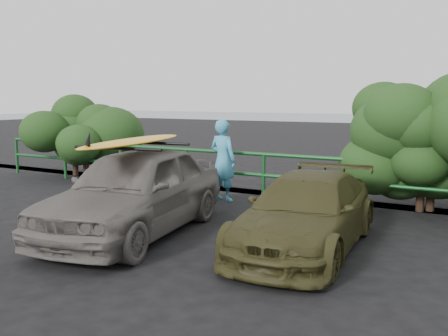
# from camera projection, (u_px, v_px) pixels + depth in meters

# --- Properties ---
(ground) EXTENTS (80.00, 80.00, 0.00)m
(ground) POSITION_uv_depth(u_px,v_px,m) (43.00, 256.00, 6.93)
(ground) COLOR black
(guardrail) EXTENTS (14.00, 0.08, 1.04)m
(guardrail) POSITION_uv_depth(u_px,v_px,m) (223.00, 173.00, 11.14)
(guardrail) COLOR #164E20
(guardrail) RESTS_ON ground
(shrub_left) EXTENTS (3.20, 2.40, 2.15)m
(shrub_left) POSITION_uv_depth(u_px,v_px,m) (80.00, 139.00, 13.79)
(shrub_left) COLOR #214218
(shrub_left) RESTS_ON ground
(sedan) EXTENTS (2.37, 4.37, 1.41)m
(sedan) POSITION_uv_depth(u_px,v_px,m) (135.00, 191.00, 8.01)
(sedan) COLOR #635D59
(sedan) RESTS_ON ground
(olive_vehicle) EXTENTS (1.80, 3.83, 1.08)m
(olive_vehicle) POSITION_uv_depth(u_px,v_px,m) (306.00, 213.00, 7.21)
(olive_vehicle) COLOR #3B381A
(olive_vehicle) RESTS_ON ground
(man) EXTENTS (0.69, 0.51, 1.74)m
(man) POSITION_uv_depth(u_px,v_px,m) (223.00, 160.00, 10.63)
(man) COLOR #43A1C9
(man) RESTS_ON ground
(roof_rack) EXTENTS (1.64, 1.28, 0.05)m
(roof_rack) POSITION_uv_depth(u_px,v_px,m) (134.00, 145.00, 7.90)
(roof_rack) COLOR black
(roof_rack) RESTS_ON sedan
(surfboard) EXTENTS (1.10, 2.97, 0.09)m
(surfboard) POSITION_uv_depth(u_px,v_px,m) (134.00, 141.00, 7.89)
(surfboard) COLOR #FFAC1A
(surfboard) RESTS_ON roof_rack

